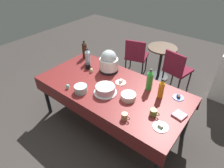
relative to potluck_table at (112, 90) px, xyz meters
The scene contains 23 objects.
ground 0.69m from the potluck_table, ahead, with size 9.00×9.00×0.00m, color #383330.
potluck_table is the anchor object (origin of this frame).
frosted_layer_cake 0.20m from the potluck_table, 86.45° to the right, with size 0.32×0.32×0.11m.
slow_cooker 0.50m from the potluck_table, 134.76° to the left, with size 0.31×0.31×0.36m.
glass_salad_bowl 0.46m from the potluck_table, 126.85° to the right, with size 0.18×0.18×0.10m, color #B2C6BC.
ceramic_snack_bowl 0.35m from the potluck_table, 12.46° to the right, with size 0.20×0.20×0.08m, color silver.
dessert_plate_cream 0.18m from the potluck_table, 77.11° to the left, with size 0.16×0.16×0.05m.
dessert_plate_cobalt 0.92m from the potluck_table, 22.85° to the left, with size 0.15×0.15×0.04m.
dessert_plate_sage 0.93m from the potluck_table, 16.04° to the right, with size 0.17×0.17×0.04m.
cupcake_berry 0.53m from the potluck_table, 167.66° to the left, with size 0.05×0.05×0.07m.
cupcake_vanilla 0.63m from the potluck_table, 138.35° to the right, with size 0.05×0.05×0.07m.
cupcake_lemon 0.58m from the potluck_table, 45.00° to the left, with size 0.05×0.05×0.07m.
soda_bottle_water 0.84m from the potluck_table, 158.74° to the left, with size 0.09×0.09×0.27m.
soda_bottle_lime_soda 0.56m from the potluck_table, 33.01° to the left, with size 0.09×0.09×0.32m.
soda_bottle_cola 1.05m from the potluck_table, 156.60° to the left, with size 0.08×0.08×0.32m.
soda_bottle_orange_juice 0.71m from the potluck_table, 19.10° to the left, with size 0.07×0.07×0.29m.
coffee_mug_olive 0.76m from the potluck_table, 10.62° to the right, with size 0.12×0.08×0.08m.
coffee_mug_black 0.65m from the potluck_table, 166.23° to the left, with size 0.12×0.08×0.09m.
coffee_mug_tan 0.65m from the potluck_table, 38.50° to the right, with size 0.11×0.08×0.08m.
paper_napkin_stack 0.99m from the potluck_table, ahead, with size 0.14×0.14×0.02m, color pink.
maroon_chair_left 1.62m from the potluck_table, 109.24° to the left, with size 0.55×0.55×0.85m.
maroon_chair_right 1.57m from the potluck_table, 75.73° to the left, with size 0.52×0.52×0.85m.
round_cafe_table 1.75m from the potluck_table, 91.65° to the left, with size 0.60×0.60×0.72m.
Camera 1 is at (1.36, -1.73, 2.39)m, focal length 30.60 mm.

